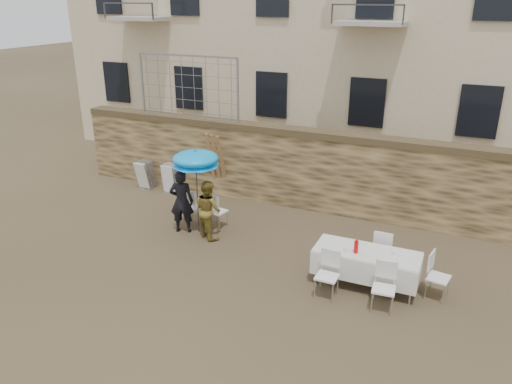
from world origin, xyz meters
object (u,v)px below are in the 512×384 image
at_px(woman_dress, 208,209).
at_px(couple_chair_left, 194,206).
at_px(umbrella, 196,161).
at_px(couple_chair_right, 217,210).
at_px(man_suit, 182,201).
at_px(table_chair_front_left, 327,276).
at_px(soda_bottle, 356,247).
at_px(table_chair_front_right, 384,288).
at_px(table_chair_back, 383,249).
at_px(banquet_table, 367,253).
at_px(chair_stack_left, 149,172).
at_px(table_chair_side, 439,277).
at_px(chair_stack_right, 174,176).

bearing_deg(woman_dress, couple_chair_left, -7.62).
xyz_separation_m(umbrella, couple_chair_right, (0.30, 0.45, -1.41)).
distance_m(man_suit, couple_chair_left, 0.64).
bearing_deg(table_chair_front_left, soda_bottle, 57.90).
bearing_deg(umbrella, couple_chair_right, 56.31).
height_order(man_suit, couple_chair_right, man_suit).
height_order(umbrella, table_chair_front_right, umbrella).
relative_size(umbrella, table_chair_back, 2.09).
distance_m(woman_dress, table_chair_front_right, 4.74).
bearing_deg(soda_bottle, banquet_table, 36.87).
bearing_deg(table_chair_back, table_chair_front_left, 63.43).
bearing_deg(chair_stack_left, soda_bottle, -23.47).
xyz_separation_m(couple_chair_left, chair_stack_left, (-2.67, 1.80, -0.02)).
bearing_deg(umbrella, table_chair_front_right, -17.09).
relative_size(umbrella, couple_chair_right, 2.09).
bearing_deg(table_chair_side, woman_dress, 94.39).
relative_size(man_suit, banquet_table, 0.78).
distance_m(table_chair_front_left, chair_stack_left, 7.80).
relative_size(couple_chair_left, chair_stack_right, 1.04).
bearing_deg(banquet_table, table_chair_side, 4.09).
relative_size(banquet_table, table_chair_side, 2.19).
xyz_separation_m(table_chair_side, chair_stack_left, (-8.84, 2.89, -0.02)).
bearing_deg(man_suit, umbrella, 174.00).
height_order(table_chair_back, chair_stack_right, table_chair_back).
distance_m(umbrella, chair_stack_right, 3.43).
bearing_deg(chair_stack_right, table_chair_front_right, -28.01).
height_order(banquet_table, chair_stack_right, chair_stack_right).
height_order(couple_chair_left, couple_chair_right, same).
bearing_deg(table_chair_back, banquet_table, 76.70).
xyz_separation_m(couple_chair_left, table_chair_side, (6.17, -1.10, 0.00)).
bearing_deg(umbrella, table_chair_front_left, -21.66).
xyz_separation_m(table_chair_front_right, table_chair_back, (-0.30, 1.55, 0.00)).
relative_size(man_suit, table_chair_front_left, 1.70).
xyz_separation_m(man_suit, couple_chair_right, (0.70, 0.55, -0.34)).
distance_m(umbrella, chair_stack_left, 4.06).
bearing_deg(couple_chair_left, soda_bottle, 168.77).
xyz_separation_m(table_chair_front_left, table_chair_back, (0.80, 1.55, 0.00)).
relative_size(woman_dress, couple_chair_right, 1.53).
height_order(couple_chair_right, chair_stack_right, couple_chair_right).
distance_m(table_chair_front_left, table_chair_side, 2.17).
height_order(banquet_table, table_chair_back, table_chair_back).
bearing_deg(soda_bottle, couple_chair_right, 160.81).
xyz_separation_m(woman_dress, table_chair_side, (5.42, -0.55, -0.25)).
height_order(soda_bottle, table_chair_front_right, soda_bottle).
height_order(umbrella, banquet_table, umbrella).
xyz_separation_m(umbrella, chair_stack_left, (-3.07, 2.25, -1.43)).
relative_size(table_chair_front_left, table_chair_back, 1.00).
bearing_deg(table_chair_back, couple_chair_left, -3.84).
height_order(banquet_table, table_chair_front_left, table_chair_front_left).
distance_m(man_suit, couple_chair_right, 0.95).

